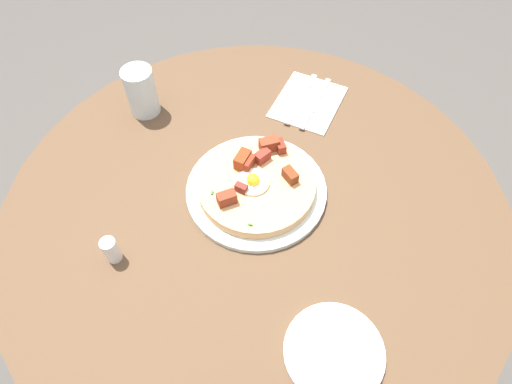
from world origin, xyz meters
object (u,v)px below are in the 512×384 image
dining_table (256,246)px  breakfast_pizza (256,183)px  bread_plate (334,352)px  knife (315,103)px  pizza_plate (256,190)px  water_glass (141,92)px  salt_shaker (111,250)px  fork (301,98)px

dining_table → breakfast_pizza: bearing=-47.4°
breakfast_pizza → bread_plate: (-0.31, 0.14, -0.02)m
dining_table → knife: size_ratio=5.57×
pizza_plate → water_glass: size_ratio=2.49×
pizza_plate → salt_shaker: 0.30m
knife → salt_shaker: 0.56m
pizza_plate → knife: 0.28m
breakfast_pizza → dining_table: bearing=132.6°
pizza_plate → fork: (0.11, -0.26, 0.00)m
fork → breakfast_pizza: bearing=3.1°
water_glass → salt_shaker: (-0.26, 0.27, -0.03)m
fork → dining_table: bearing=5.2°
bread_plate → salt_shaker: (0.39, 0.15, 0.02)m
dining_table → water_glass: water_glass is taller
water_glass → knife: bearing=-132.9°
bread_plate → pizza_plate: bearing=-24.0°
salt_shaker → fork: bearing=-86.8°
fork → salt_shaker: salt_shaker is taller
dining_table → salt_shaker: 0.35m
bread_plate → knife: bearing=-46.7°
breakfast_pizza → knife: 0.28m
dining_table → knife: (0.10, -0.30, 0.18)m
bread_plate → fork: bearing=-43.4°
dining_table → bread_plate: bearing=158.2°
knife → salt_shaker: (0.00, 0.56, 0.02)m
pizza_plate → fork: 0.28m
bread_plate → water_glass: 0.67m
dining_table → fork: bearing=-65.2°
breakfast_pizza → knife: breakfast_pizza is taller
salt_shaker → water_glass: bearing=-45.7°
bread_plate → water_glass: water_glass is taller
dining_table → fork: fork is taller
breakfast_pizza → fork: size_ratio=1.30×
fork → salt_shaker: 0.55m
bread_plate → salt_shaker: bearing=20.6°
pizza_plate → fork: pizza_plate is taller
dining_table → bread_plate: bread_plate is taller
bread_plate → fork: bread_plate is taller
bread_plate → fork: 0.58m
pizza_plate → bread_plate: pizza_plate is taller
water_glass → salt_shaker: water_glass is taller
bread_plate → fork: (0.42, -0.40, 0.00)m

